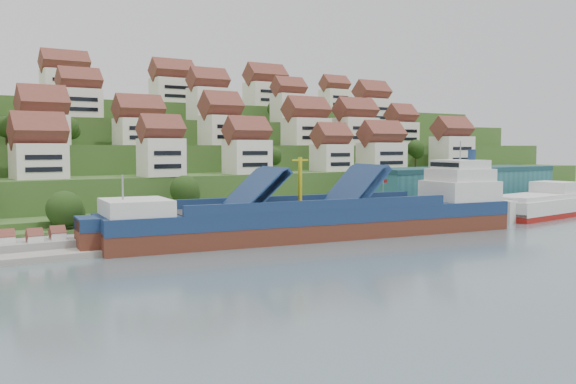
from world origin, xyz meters
TOP-DOWN VIEW (x-y plane):
  - ground at (0.00, 0.00)m, footprint 300.00×300.00m
  - quay at (20.00, 15.00)m, footprint 180.00×14.00m
  - pebble_beach at (-58.00, 12.00)m, footprint 45.00×20.00m
  - hillside at (0.00, 103.55)m, footprint 260.00×128.00m
  - hillside_village at (2.00, 60.86)m, footprint 160.27×62.17m
  - hillside_trees at (-3.99, 47.74)m, footprint 141.17×62.92m
  - warehouse at (52.00, 17.00)m, footprint 60.00×15.00m
  - flagpole at (18.11, 10.00)m, footprint 1.28×0.16m
  - beach_huts at (-60.00, 10.75)m, footprint 14.40×3.70m
  - cargo_ship at (-4.91, 0.09)m, footprint 85.10×25.26m
  - second_ship at (60.43, -1.39)m, footprint 33.46×15.56m

SIDE VIEW (x-z plane):
  - ground at x=0.00m, z-range 0.00..0.00m
  - pebble_beach at x=-58.00m, z-range 0.00..1.00m
  - quay at x=20.00m, z-range 0.00..2.20m
  - beach_huts at x=-60.00m, z-range 1.00..3.20m
  - second_ship at x=60.43m, z-range -1.86..7.51m
  - cargo_ship at x=-4.91m, z-range -5.85..12.88m
  - flagpole at x=18.11m, z-range 2.88..10.88m
  - warehouse at x=52.00m, z-range 2.20..12.20m
  - hillside at x=0.00m, z-range -4.84..26.16m
  - hillside_trees at x=-3.99m, z-range 2.62..33.74m
  - hillside_village at x=2.00m, z-range 10.35..38.64m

